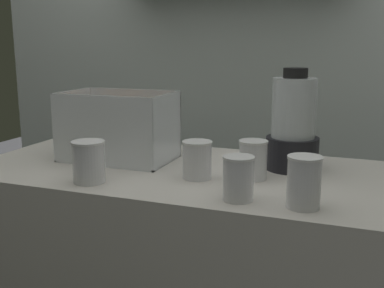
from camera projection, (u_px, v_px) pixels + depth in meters
The scene contains 8 objects.
back_wall_unit at pixel (252, 47), 2.08m from camera, with size 2.60×0.24×2.50m.
carrot_display_bin at pixel (116, 137), 1.57m from camera, with size 0.36×0.23×0.23m.
blender_pitcher at pixel (293, 127), 1.43m from camera, with size 0.16×0.16×0.31m.
juice_cup_carrot_far_left at pixel (89, 165), 1.31m from camera, with size 0.09×0.09×0.12m.
juice_cup_carrot_left at pixel (197, 161), 1.35m from camera, with size 0.09×0.09×0.11m.
juice_cup_pomegranate_middle at pixel (253, 162), 1.34m from camera, with size 0.08×0.08×0.11m.
juice_cup_orange_right at pixel (238, 180), 1.16m from camera, with size 0.08×0.08×0.11m.
juice_cup_carrot_far_right at pixel (304, 185), 1.10m from camera, with size 0.08×0.08×0.13m.
Camera 1 is at (0.49, -1.31, 1.28)m, focal length 43.92 mm.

